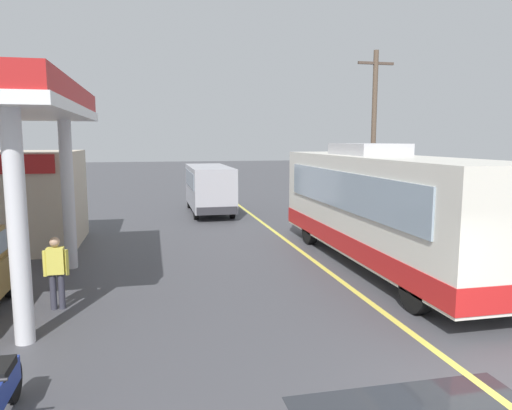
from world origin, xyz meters
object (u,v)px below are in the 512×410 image
Objects in this scene: motorcycle_parked_forecourt at (0,393)px; minibus_opposing_lane at (209,185)px; coach_bus_main at (381,209)px; pedestrian_near_pump at (56,269)px.

minibus_opposing_lane is at bearing 74.63° from motorcycle_parked_forecourt.
motorcycle_parked_forecourt is at bearing -143.66° from coach_bus_main.
minibus_opposing_lane is at bearing 108.21° from coach_bus_main.
coach_bus_main is at bearing 36.34° from motorcycle_parked_forecourt.
pedestrian_near_pump is (-0.09, 4.50, 0.49)m from motorcycle_parked_forecourt.
pedestrian_near_pump is (-5.05, -13.55, -0.54)m from minibus_opposing_lane.
minibus_opposing_lane is 18.75m from motorcycle_parked_forecourt.
coach_bus_main is 9.12m from pedestrian_near_pump.
pedestrian_near_pump is at bearing 91.18° from motorcycle_parked_forecourt.
minibus_opposing_lane is (-3.81, 11.60, -0.25)m from coach_bus_main.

